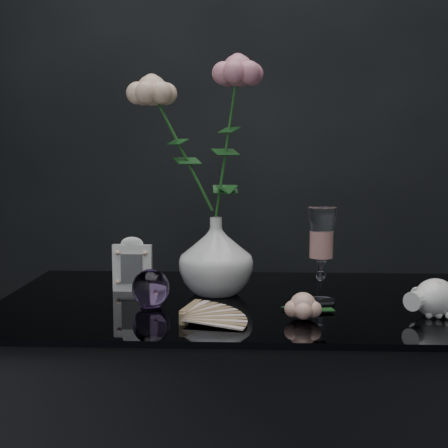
# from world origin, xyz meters

# --- Properties ---
(vase) EXTENTS (0.20, 0.20, 0.17)m
(vase) POSITION_xyz_m (-0.08, 0.10, 0.84)
(vase) COLOR white
(vase) RESTS_ON table
(wine_glass) EXTENTS (0.08, 0.08, 0.19)m
(wine_glass) POSITION_xyz_m (0.13, 0.03, 0.86)
(wine_glass) COLOR white
(wine_glass) RESTS_ON table
(picture_frame) EXTENTS (0.09, 0.07, 0.12)m
(picture_frame) POSITION_xyz_m (-0.27, 0.11, 0.82)
(picture_frame) COLOR white
(picture_frame) RESTS_ON table
(paperweight) EXTENTS (0.10, 0.10, 0.07)m
(paperweight) POSITION_xyz_m (-0.21, -0.02, 0.80)
(paperweight) COLOR #A075BE
(paperweight) RESTS_ON table
(paper_fan) EXTENTS (0.25, 0.20, 0.02)m
(paper_fan) POSITION_xyz_m (-0.13, -0.14, 0.77)
(paper_fan) COLOR beige
(paper_fan) RESTS_ON table
(loose_rose) EXTENTS (0.16, 0.18, 0.05)m
(loose_rose) POSITION_xyz_m (0.09, -0.10, 0.79)
(loose_rose) COLOR #E3A792
(loose_rose) RESTS_ON table
(pearl_jar) EXTENTS (0.36, 0.36, 0.07)m
(pearl_jar) POSITION_xyz_m (0.33, -0.06, 0.80)
(pearl_jar) COLOR white
(pearl_jar) RESTS_ON table
(roses) EXTENTS (0.26, 0.12, 0.39)m
(roses) POSITION_xyz_m (-0.11, 0.09, 1.11)
(roses) COLOR beige
(roses) RESTS_ON vase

